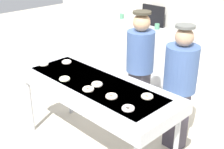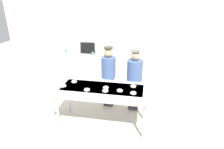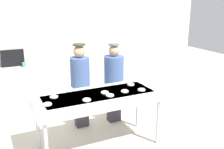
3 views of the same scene
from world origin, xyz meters
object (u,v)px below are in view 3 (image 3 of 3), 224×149
object	(u,v)px
sugar_donut_1	(142,90)
sugar_donut_2	(110,95)
prep_counter	(17,90)
paper_cup_1	(24,65)
fryer_conveyor	(99,98)
worker_assistant	(114,77)
menu_display	(13,58)
sugar_donut_7	(131,85)
sugar_donut_0	(54,97)
sugar_donut_5	(105,93)
sugar_donut_4	(125,91)
worker_baker	(80,80)
sugar_donut_6	(47,104)
sugar_donut_3	(87,100)

from	to	relation	value
sugar_donut_1	sugar_donut_2	size ratio (longest dim) A/B	1.00
prep_counter	paper_cup_1	distance (m)	0.57
fryer_conveyor	sugar_donut_2	distance (m)	0.23
fryer_conveyor	worker_assistant	xyz separation A→B (m)	(0.64, 0.76, 0.06)
menu_display	sugar_donut_7	bearing A→B (deg)	-52.87
sugar_donut_0	sugar_donut_5	xyz separation A→B (m)	(0.77, -0.16, 0.00)
sugar_donut_4	worker_baker	xyz separation A→B (m)	(-0.43, 0.95, -0.03)
sugar_donut_6	menu_display	size ratio (longest dim) A/B	0.26
fryer_conveyor	sugar_donut_7	distance (m)	0.68
fryer_conveyor	prep_counter	world-z (taller)	prep_counter
sugar_donut_3	menu_display	bearing A→B (deg)	106.58
sugar_donut_6	worker_assistant	bearing A→B (deg)	31.05
sugar_donut_0	sugar_donut_5	distance (m)	0.79
sugar_donut_4	paper_cup_1	world-z (taller)	paper_cup_1
prep_counter	menu_display	bearing A→B (deg)	90.00
sugar_donut_1	paper_cup_1	xyz separation A→B (m)	(-1.52, 2.42, 0.04)
sugar_donut_1	paper_cup_1	bearing A→B (deg)	122.07
sugar_donut_3	fryer_conveyor	bearing A→B (deg)	36.67
sugar_donut_2	sugar_donut_6	size ratio (longest dim) A/B	1.00
sugar_donut_0	worker_assistant	distance (m)	1.46
worker_assistant	prep_counter	xyz separation A→B (m)	(-1.69, 1.37, -0.44)
sugar_donut_7	paper_cup_1	distance (m)	2.59
sugar_donut_2	sugar_donut_6	bearing A→B (deg)	176.39
worker_assistant	paper_cup_1	world-z (taller)	worker_assistant
sugar_donut_2	worker_assistant	size ratio (longest dim) A/B	0.08
fryer_conveyor	sugar_donut_6	size ratio (longest dim) A/B	16.41
sugar_donut_2	menu_display	xyz separation A→B (m)	(-1.16, 2.57, 0.18)
sugar_donut_4	sugar_donut_3	bearing A→B (deg)	-172.86
sugar_donut_2	worker_baker	world-z (taller)	worker_baker
sugar_donut_6	prep_counter	distance (m)	2.31
worker_baker	worker_assistant	bearing A→B (deg)	-169.73
fryer_conveyor	sugar_donut_3	world-z (taller)	sugar_donut_3
sugar_donut_3	menu_display	world-z (taller)	menu_display
sugar_donut_0	sugar_donut_7	world-z (taller)	same
sugar_donut_0	sugar_donut_3	world-z (taller)	same
sugar_donut_1	sugar_donut_4	world-z (taller)	same
sugar_donut_4	paper_cup_1	size ratio (longest dim) A/B	1.26
fryer_conveyor	sugar_donut_3	size ratio (longest dim) A/B	16.41
sugar_donut_5	sugar_donut_3	bearing A→B (deg)	-155.18
sugar_donut_2	worker_assistant	distance (m)	1.08
sugar_donut_0	sugar_donut_4	size ratio (longest dim) A/B	1.00
sugar_donut_3	sugar_donut_4	bearing A→B (deg)	7.14
sugar_donut_5	worker_baker	distance (m)	0.87
paper_cup_1	worker_baker	bearing A→B (deg)	-60.22
worker_assistant	paper_cup_1	distance (m)	2.10
worker_baker	worker_assistant	size ratio (longest dim) A/B	1.02
menu_display	worker_baker	bearing A→B (deg)	-56.77
worker_assistant	sugar_donut_7	bearing A→B (deg)	77.75
sugar_donut_0	sugar_donut_3	distance (m)	0.52
sugar_donut_3	menu_display	distance (m)	2.71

